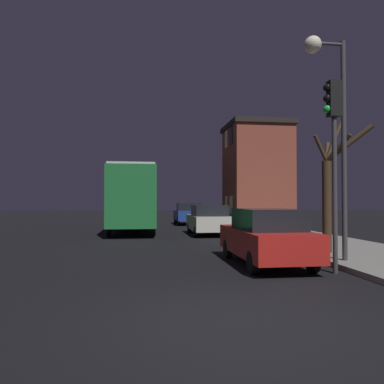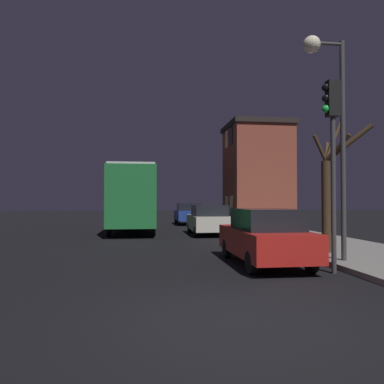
% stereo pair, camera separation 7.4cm
% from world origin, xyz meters
% --- Properties ---
extents(ground_plane, '(120.00, 120.00, 0.00)m').
position_xyz_m(ground_plane, '(0.00, 0.00, 0.00)').
color(ground_plane, black).
extents(brick_building, '(3.88, 4.20, 6.55)m').
position_xyz_m(brick_building, '(5.77, 17.42, 3.44)').
color(brick_building, brown).
rests_on(brick_building, sidewalk).
extents(streetlamp, '(1.21, 0.48, 6.23)m').
position_xyz_m(streetlamp, '(3.65, 4.12, 4.67)').
color(streetlamp, '#38383A').
rests_on(streetlamp, sidewalk).
extents(traffic_light, '(0.43, 0.24, 4.81)m').
position_xyz_m(traffic_light, '(3.22, 3.11, 3.42)').
color(traffic_light, '#38383A').
rests_on(traffic_light, ground).
extents(bare_tree, '(1.78, 1.46, 4.39)m').
position_xyz_m(bare_tree, '(4.51, 5.69, 2.25)').
color(bare_tree, '#382819').
rests_on(bare_tree, sidewalk).
extents(bus, '(2.42, 9.02, 3.64)m').
position_xyz_m(bus, '(-2.02, 16.39, 2.16)').
color(bus, '#1E6B33').
rests_on(bus, ground).
extents(car_near_lane, '(1.73, 4.14, 1.58)m').
position_xyz_m(car_near_lane, '(1.96, 4.55, 0.80)').
color(car_near_lane, '#B21E19').
rests_on(car_near_lane, ground).
extents(car_mid_lane, '(1.88, 3.96, 1.57)m').
position_xyz_m(car_mid_lane, '(1.99, 13.72, 0.80)').
color(car_mid_lane, beige).
rests_on(car_mid_lane, ground).
extents(car_far_lane, '(1.90, 3.88, 1.61)m').
position_xyz_m(car_far_lane, '(1.96, 22.15, 0.84)').
color(car_far_lane, navy).
rests_on(car_far_lane, ground).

